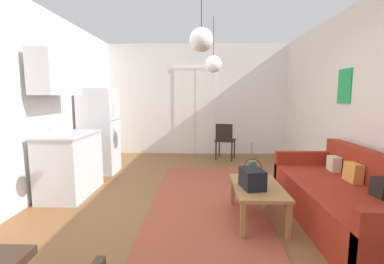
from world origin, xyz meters
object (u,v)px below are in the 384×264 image
object	(u,v)px
refrigerator	(99,131)
couch	(349,202)
coffee_table	(257,190)
handbag	(252,178)
pendant_lamp_near	(201,40)
bamboo_vase	(251,171)
pendant_lamp_far	(213,64)
accent_chair	(225,139)

from	to	relation	value
refrigerator	couch	bearing A→B (deg)	-30.16
couch	coffee_table	xyz separation A→B (m)	(-1.00, 0.12, 0.09)
handbag	refrigerator	world-z (taller)	refrigerator
couch	refrigerator	world-z (taller)	refrigerator
handbag	pendant_lamp_near	distance (m)	1.59
bamboo_vase	pendant_lamp_far	world-z (taller)	pendant_lamp_far
bamboo_vase	couch	bearing A→B (deg)	-16.37
coffee_table	pendant_lamp_near	distance (m)	1.79
coffee_table	accent_chair	distance (m)	3.06
coffee_table	pendant_lamp_far	size ratio (longest dim) A/B	1.07
coffee_table	bamboo_vase	distance (m)	0.26
pendant_lamp_far	accent_chair	bearing A→B (deg)	77.09
couch	accent_chair	size ratio (longest dim) A/B	2.63
bamboo_vase	refrigerator	bearing A→B (deg)	145.04
bamboo_vase	handbag	xyz separation A→B (m)	(-0.04, -0.27, -0.01)
coffee_table	accent_chair	bearing A→B (deg)	91.97
accent_chair	pendant_lamp_far	world-z (taller)	pendant_lamp_far
handbag	pendant_lamp_near	xyz separation A→B (m)	(-0.58, -0.22, 1.47)
couch	pendant_lamp_near	world-z (taller)	pendant_lamp_near
coffee_table	refrigerator	size ratio (longest dim) A/B	0.60
refrigerator	accent_chair	size ratio (longest dim) A/B	1.90
couch	coffee_table	distance (m)	1.01
pendant_lamp_near	refrigerator	bearing A→B (deg)	130.20
refrigerator	accent_chair	distance (m)	2.72
accent_chair	bamboo_vase	bearing A→B (deg)	107.65
accent_chair	pendant_lamp_near	world-z (taller)	pendant_lamp_near
couch	pendant_lamp_near	size ratio (longest dim) A/B	2.61
bamboo_vase	pendant_lamp_near	world-z (taller)	pendant_lamp_near
handbag	refrigerator	size ratio (longest dim) A/B	0.22
refrigerator	pendant_lamp_far	distance (m)	2.46
handbag	refrigerator	distance (m)	3.23
coffee_table	handbag	xyz separation A→B (m)	(-0.08, -0.09, 0.17)
refrigerator	pendant_lamp_far	world-z (taller)	pendant_lamp_far
pendant_lamp_near	bamboo_vase	bearing A→B (deg)	38.57
pendant_lamp_far	bamboo_vase	bearing A→B (deg)	-72.69
refrigerator	pendant_lamp_near	xyz separation A→B (m)	(1.91, -2.26, 1.20)
bamboo_vase	pendant_lamp_far	xyz separation A→B (m)	(-0.41, 1.33, 1.43)
handbag	pendant_lamp_near	size ratio (longest dim) A/B	0.42
handbag	couch	bearing A→B (deg)	-1.80
handbag	accent_chair	distance (m)	3.14
bamboo_vase	handbag	distance (m)	0.27
couch	handbag	world-z (taller)	couch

